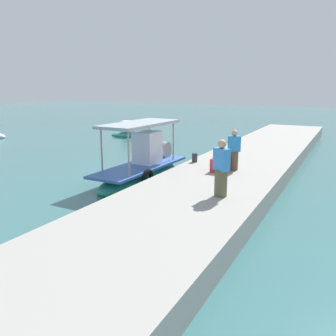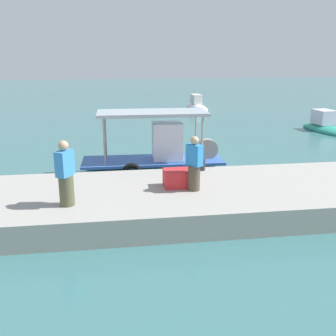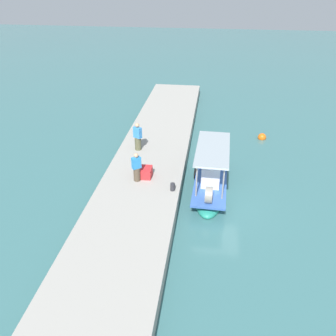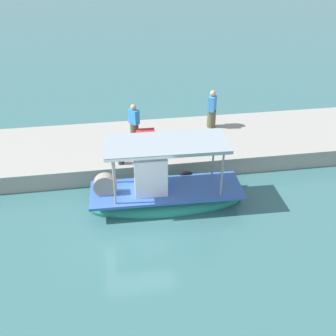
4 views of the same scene
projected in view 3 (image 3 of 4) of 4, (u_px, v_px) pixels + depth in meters
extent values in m
plane|color=#386A6C|center=(219.00, 202.00, 18.10)|extent=(120.00, 120.00, 0.00)
cube|color=#9D9A92|center=(140.00, 190.00, 18.40)|extent=(36.00, 4.27, 0.73)
ellipsoid|color=#248D76|center=(210.00, 187.00, 19.08)|extent=(5.63, 1.84, 0.92)
cube|color=#375FAE|center=(211.00, 179.00, 18.83)|extent=(5.41, 1.84, 0.10)
cube|color=white|center=(211.00, 173.00, 18.00)|extent=(1.13, 0.96, 1.52)
cylinder|color=gray|center=(223.00, 184.00, 16.78)|extent=(0.07, 0.07, 1.83)
cylinder|color=gray|center=(197.00, 182.00, 16.96)|extent=(0.07, 0.07, 1.83)
cylinder|color=gray|center=(225.00, 151.00, 19.84)|extent=(0.07, 0.07, 1.83)
cylinder|color=gray|center=(202.00, 149.00, 20.02)|extent=(0.07, 0.07, 1.83)
cube|color=#95A1A9|center=(213.00, 149.00, 17.91)|extent=(4.12, 1.80, 0.12)
torus|color=black|center=(196.00, 173.00, 19.77)|extent=(0.74, 0.20, 0.74)
cylinder|color=gray|center=(209.00, 195.00, 16.81)|extent=(0.81, 0.37, 0.80)
cylinder|color=brown|center=(138.00, 143.00, 21.49)|extent=(0.53, 0.53, 0.81)
cube|color=#398AD8|center=(137.00, 132.00, 21.12)|extent=(0.48, 0.57, 0.67)
sphere|color=tan|center=(137.00, 125.00, 20.89)|extent=(0.27, 0.27, 0.27)
cylinder|color=brown|center=(137.00, 174.00, 18.36)|extent=(0.50, 0.50, 0.75)
cube|color=#2C86D2|center=(136.00, 163.00, 18.01)|extent=(0.48, 0.51, 0.62)
sphere|color=tan|center=(136.00, 155.00, 17.80)|extent=(0.24, 0.24, 0.24)
cylinder|color=#2D2D33|center=(173.00, 187.00, 17.61)|extent=(0.24, 0.24, 0.40)
cube|color=red|center=(146.00, 172.00, 18.74)|extent=(0.80, 0.64, 0.52)
sphere|color=orange|center=(262.00, 137.00, 24.70)|extent=(0.58, 0.58, 0.58)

